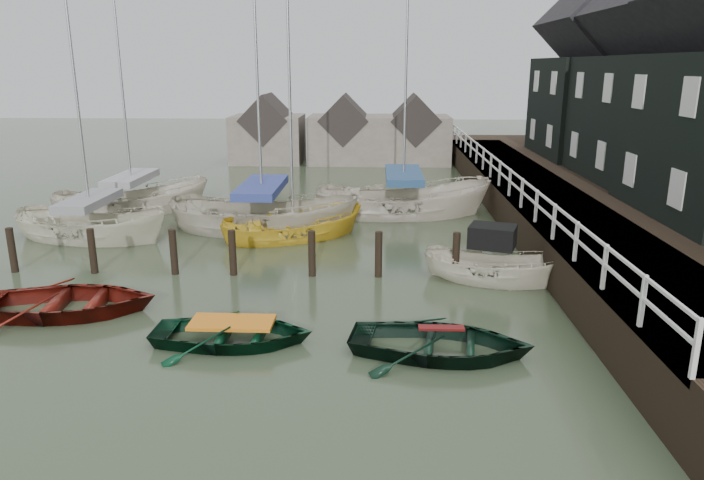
{
  "coord_description": "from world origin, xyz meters",
  "views": [
    {
      "loc": [
        3.12,
        -14.92,
        6.16
      ],
      "look_at": [
        2.44,
        2.06,
        1.4
      ],
      "focal_mm": 32.0,
      "sensor_mm": 36.0,
      "label": 1
    }
  ],
  "objects_px": {
    "rowboat_red": "(67,313)",
    "sailboat_a": "(93,237)",
    "rowboat_dkgreen": "(440,354)",
    "sailboat_d": "(403,213)",
    "sailboat_e": "(134,211)",
    "motorboat": "(491,278)",
    "sailboat_b": "(263,229)",
    "sailboat_c": "(293,238)",
    "rowboat_green": "(233,343)"
  },
  "relations": [
    {
      "from": "sailboat_e",
      "to": "sailboat_d",
      "type": "bearing_deg",
      "value": -114.76
    },
    {
      "from": "rowboat_red",
      "to": "rowboat_dkgreen",
      "type": "distance_m",
      "value": 9.57
    },
    {
      "from": "rowboat_green",
      "to": "sailboat_e",
      "type": "xyz_separation_m",
      "value": [
        -7.24,
        12.95,
        0.06
      ]
    },
    {
      "from": "sailboat_e",
      "to": "sailboat_a",
      "type": "bearing_deg",
      "value": 156.55
    },
    {
      "from": "rowboat_red",
      "to": "sailboat_c",
      "type": "distance_m",
      "value": 8.91
    },
    {
      "from": "rowboat_dkgreen",
      "to": "sailboat_d",
      "type": "distance_m",
      "value": 13.35
    },
    {
      "from": "sailboat_e",
      "to": "rowboat_green",
      "type": "bearing_deg",
      "value": -175.56
    },
    {
      "from": "sailboat_b",
      "to": "rowboat_green",
      "type": "bearing_deg",
      "value": -168.35
    },
    {
      "from": "sailboat_b",
      "to": "sailboat_d",
      "type": "height_order",
      "value": "sailboat_b"
    },
    {
      "from": "rowboat_red",
      "to": "sailboat_a",
      "type": "relative_size",
      "value": 0.4
    },
    {
      "from": "rowboat_dkgreen",
      "to": "motorboat",
      "type": "relative_size",
      "value": 0.92
    },
    {
      "from": "rowboat_green",
      "to": "sailboat_e",
      "type": "relative_size",
      "value": 0.37
    },
    {
      "from": "sailboat_e",
      "to": "motorboat",
      "type": "bearing_deg",
      "value": -146.01
    },
    {
      "from": "sailboat_c",
      "to": "rowboat_green",
      "type": "bearing_deg",
      "value": 154.94
    },
    {
      "from": "motorboat",
      "to": "sailboat_d",
      "type": "relative_size",
      "value": 0.37
    },
    {
      "from": "rowboat_green",
      "to": "sailboat_c",
      "type": "xyz_separation_m",
      "value": [
        0.21,
        9.04,
        0.02
      ]
    },
    {
      "from": "sailboat_c",
      "to": "sailboat_d",
      "type": "height_order",
      "value": "sailboat_d"
    },
    {
      "from": "sailboat_b",
      "to": "sailboat_c",
      "type": "relative_size",
      "value": 1.17
    },
    {
      "from": "sailboat_e",
      "to": "sailboat_b",
      "type": "bearing_deg",
      "value": -139.89
    },
    {
      "from": "rowboat_dkgreen",
      "to": "sailboat_e",
      "type": "distance_m",
      "value": 17.91
    },
    {
      "from": "rowboat_red",
      "to": "motorboat",
      "type": "bearing_deg",
      "value": -82.49
    },
    {
      "from": "sailboat_d",
      "to": "sailboat_e",
      "type": "relative_size",
      "value": 1.21
    },
    {
      "from": "rowboat_dkgreen",
      "to": "sailboat_b",
      "type": "bearing_deg",
      "value": 37.34
    },
    {
      "from": "rowboat_red",
      "to": "rowboat_green",
      "type": "height_order",
      "value": "rowboat_red"
    },
    {
      "from": "sailboat_c",
      "to": "sailboat_e",
      "type": "height_order",
      "value": "sailboat_c"
    },
    {
      "from": "motorboat",
      "to": "sailboat_a",
      "type": "height_order",
      "value": "sailboat_a"
    },
    {
      "from": "motorboat",
      "to": "sailboat_d",
      "type": "height_order",
      "value": "sailboat_d"
    },
    {
      "from": "motorboat",
      "to": "sailboat_a",
      "type": "distance_m",
      "value": 14.41
    },
    {
      "from": "sailboat_c",
      "to": "sailboat_e",
      "type": "xyz_separation_m",
      "value": [
        -7.45,
        3.91,
        0.04
      ]
    },
    {
      "from": "sailboat_b",
      "to": "sailboat_c",
      "type": "distance_m",
      "value": 1.66
    },
    {
      "from": "sailboat_b",
      "to": "sailboat_e",
      "type": "bearing_deg",
      "value": 70.33
    },
    {
      "from": "sailboat_b",
      "to": "sailboat_c",
      "type": "xyz_separation_m",
      "value": [
        1.3,
        -1.03,
        -0.04
      ]
    },
    {
      "from": "rowboat_green",
      "to": "sailboat_e",
      "type": "height_order",
      "value": "sailboat_e"
    },
    {
      "from": "rowboat_green",
      "to": "sailboat_c",
      "type": "distance_m",
      "value": 9.04
    },
    {
      "from": "rowboat_dkgreen",
      "to": "sailboat_a",
      "type": "relative_size",
      "value": 0.36
    },
    {
      "from": "sailboat_c",
      "to": "sailboat_d",
      "type": "xyz_separation_m",
      "value": [
        4.17,
        3.91,
        0.04
      ]
    },
    {
      "from": "rowboat_red",
      "to": "sailboat_e",
      "type": "bearing_deg",
      "value": 5.7
    },
    {
      "from": "motorboat",
      "to": "sailboat_a",
      "type": "bearing_deg",
      "value": 92.16
    },
    {
      "from": "rowboat_dkgreen",
      "to": "motorboat",
      "type": "height_order",
      "value": "motorboat"
    },
    {
      "from": "rowboat_dkgreen",
      "to": "sailboat_d",
      "type": "xyz_separation_m",
      "value": [
        -0.32,
        13.35,
        0.06
      ]
    },
    {
      "from": "sailboat_d",
      "to": "sailboat_e",
      "type": "bearing_deg",
      "value": 84.49
    },
    {
      "from": "rowboat_dkgreen",
      "to": "sailboat_c",
      "type": "distance_m",
      "value": 10.45
    },
    {
      "from": "sailboat_a",
      "to": "sailboat_c",
      "type": "bearing_deg",
      "value": -75.58
    },
    {
      "from": "rowboat_red",
      "to": "sailboat_a",
      "type": "xyz_separation_m",
      "value": [
        -2.48,
        7.1,
        0.07
      ]
    },
    {
      "from": "rowboat_dkgreen",
      "to": "sailboat_e",
      "type": "relative_size",
      "value": 0.41
    },
    {
      "from": "rowboat_dkgreen",
      "to": "sailboat_b",
      "type": "distance_m",
      "value": 11.96
    },
    {
      "from": "sailboat_c",
      "to": "sailboat_a",
      "type": "bearing_deg",
      "value": 69.14
    },
    {
      "from": "rowboat_red",
      "to": "sailboat_e",
      "type": "height_order",
      "value": "sailboat_e"
    },
    {
      "from": "rowboat_red",
      "to": "rowboat_green",
      "type": "xyz_separation_m",
      "value": [
        4.66,
        -1.58,
        0.0
      ]
    },
    {
      "from": "rowboat_dkgreen",
      "to": "sailboat_a",
      "type": "bearing_deg",
      "value": 60.92
    }
  ]
}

